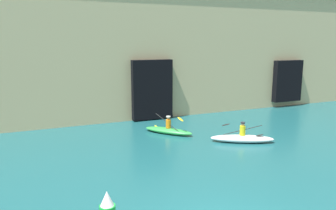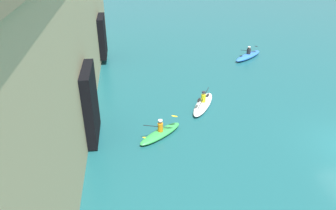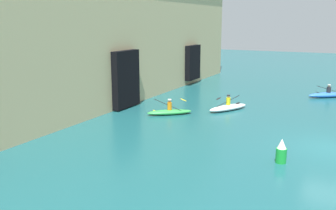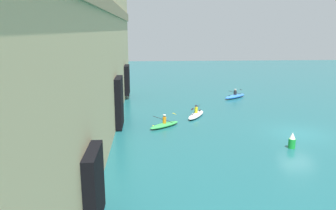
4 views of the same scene
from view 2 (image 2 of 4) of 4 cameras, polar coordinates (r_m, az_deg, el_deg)
cliff_bluff at (r=15.62m, az=-26.39°, el=15.57°), size 42.86×5.55×15.03m
kayak_white at (r=21.14m, az=6.12°, el=0.20°), size 3.32×2.29×1.09m
kayak_green at (r=18.21m, az=-1.32°, el=-4.88°), size 2.48×2.79×1.12m
kayak_blue at (r=29.78m, az=13.79°, el=8.35°), size 2.80×3.23×1.06m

